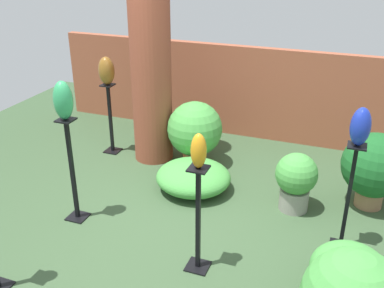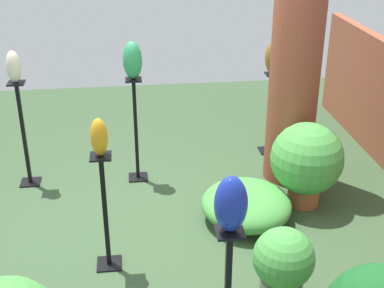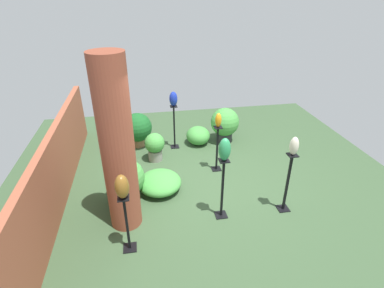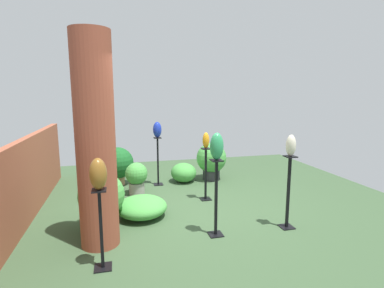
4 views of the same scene
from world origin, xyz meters
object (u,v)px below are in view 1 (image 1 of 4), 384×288
Objects in this scene: potted_plant_front_right at (195,130)px; potted_plant_near_pillar at (375,167)px; art_vase_amber at (199,151)px; potted_plant_front_left at (296,179)px; art_vase_jade at (63,100)px; art_vase_bronze at (106,71)px; brick_pillar at (150,54)px; pedestal_cobalt at (347,203)px; art_vase_cobalt at (360,127)px; pedestal_jade at (73,175)px; pedestal_bronze at (111,122)px; pedestal_amber at (198,225)px.

potted_plant_near_pillar reaches higher than potted_plant_front_right.
art_vase_amber reaches higher than potted_plant_front_left.
art_vase_bronze is at bearing 106.92° from art_vase_jade.
brick_pillar is at bearing 179.66° from potted_plant_front_right.
pedestal_cobalt is at bearing 10.19° from art_vase_jade.
pedestal_cobalt is at bearing 32.85° from art_vase_amber.
brick_pillar is 8.17× the size of art_vase_cobalt.
art_vase_amber is 0.35× the size of potted_plant_front_right.
art_vase_jade is 1.48m from art_vase_amber.
pedestal_cobalt reaches higher than potted_plant_front_right.
pedestal_jade is 3.73× the size of art_vase_amber.
pedestal_cobalt is 3.59× the size of art_vase_amber.
pedestal_jade is at bearing -154.80° from potted_plant_near_pillar.
pedestal_bronze is 3.31m from potted_plant_near_pillar.
pedestal_cobalt is 1.26× the size of potted_plant_near_pillar.
art_vase_bronze is at bearing 136.42° from pedestal_amber.
art_vase_cobalt reaches higher than pedestal_jade.
potted_plant_front_right is at bearing 111.37° from art_vase_amber.
potted_plant_front_right is at bearing 2.27° from art_vase_bronze.
pedestal_cobalt is 0.74m from potted_plant_front_left.
art_vase_cobalt is (1.16, 0.75, 0.09)m from art_vase_amber.
potted_plant_front_left is (1.94, -0.61, -1.03)m from brick_pillar.
art_vase_bronze is at bearing -175.23° from brick_pillar.
art_vase_jade is (-0.00, 0.00, 0.79)m from pedestal_jade.
potted_plant_front_left is at bearing -12.45° from pedestal_bronze.
pedestal_jade is 2.75m from art_vase_cobalt.
pedestal_jade is at bearing -73.08° from art_vase_bronze.
pedestal_jade is 0.79m from art_vase_jade.
pedestal_cobalt is at bearing -19.16° from art_vase_bronze.
pedestal_bronze is 0.89× the size of pedestal_cobalt.
art_vase_amber is 1.61m from potted_plant_front_left.
pedestal_cobalt is 2.83× the size of art_vase_jade.
brick_pillar is at bearing 162.51° from potted_plant_front_left.
pedestal_jade is 2.30m from potted_plant_front_left.
potted_plant_front_right is (1.18, 0.05, -0.66)m from art_vase_bronze.
pedestal_jade is at bearing 168.94° from pedestal_amber.
art_vase_jade is 2.48m from potted_plant_front_left.
pedestal_jade is 3.13m from potted_plant_near_pillar.
art_vase_amber reaches higher than pedestal_jade.
pedestal_cobalt reaches higher than potted_plant_near_pillar.
art_vase_jade reaches higher than pedestal_bronze.
brick_pillar is 7.71× the size of art_vase_bronze.
potted_plant_front_right is at bearing 149.51° from pedestal_cobalt.
pedestal_bronze is at bearing 136.42° from pedestal_amber.
art_vase_amber is (-1.16, -0.75, 0.66)m from pedestal_cobalt.
art_vase_cobalt is at bearing 32.85° from art_vase_amber.
art_vase_bronze is (-1.91, 1.82, 0.68)m from pedestal_amber.
potted_plant_front_right is (0.71, 1.58, -0.82)m from art_vase_jade.
art_vase_amber reaches higher than pedestal_cobalt.
art_vase_cobalt reaches higher than pedestal_amber.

